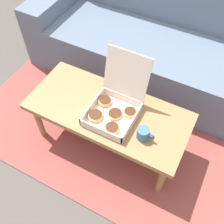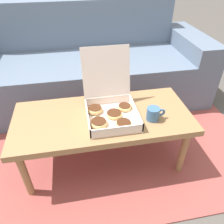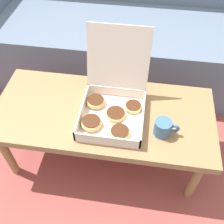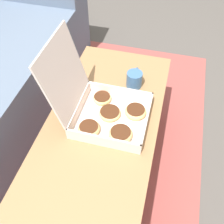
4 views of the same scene
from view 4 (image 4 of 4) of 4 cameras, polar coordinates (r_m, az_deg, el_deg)
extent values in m
plane|color=#514C47|center=(1.52, -4.72, -12.00)|extent=(12.00, 12.00, 0.00)
cube|color=#994742|center=(1.60, -15.14, -9.16)|extent=(2.33, 1.81, 0.01)
cube|color=slate|center=(2.22, -17.16, 19.75)|extent=(0.24, 0.84, 0.60)
cube|color=#997047|center=(1.17, -2.45, -3.72)|extent=(1.11, 0.50, 0.04)
cylinder|color=#997047|center=(1.63, 9.08, 4.11)|extent=(0.04, 0.04, 0.37)
cylinder|color=#997047|center=(1.68, -3.68, 6.45)|extent=(0.04, 0.04, 0.37)
cube|color=silver|center=(1.18, 0.00, -1.46)|extent=(0.30, 0.32, 0.01)
cube|color=silver|center=(1.14, 7.54, -1.97)|extent=(0.30, 0.01, 0.05)
cube|color=silver|center=(1.19, -7.22, 0.97)|extent=(0.30, 0.01, 0.05)
cube|color=silver|center=(1.07, -2.00, -6.29)|extent=(0.01, 0.32, 0.05)
cube|color=silver|center=(1.25, 1.70, 4.49)|extent=(0.01, 0.32, 0.05)
cube|color=silver|center=(1.08, -10.32, 7.80)|extent=(0.30, 0.09, 0.31)
torus|color=#E5BC75|center=(1.18, -0.48, -0.24)|extent=(0.10, 0.10, 0.03)
cylinder|color=#472614|center=(1.17, -0.48, 0.01)|extent=(0.09, 0.09, 0.01)
torus|color=#E5BC75|center=(1.18, 5.13, 0.09)|extent=(0.10, 0.10, 0.03)
cylinder|color=#472614|center=(1.18, 5.16, 0.41)|extent=(0.08, 0.08, 0.02)
torus|color=#E5BC75|center=(1.10, 1.86, -4.85)|extent=(0.10, 0.10, 0.04)
cylinder|color=#472614|center=(1.09, 1.88, -4.53)|extent=(0.08, 0.08, 0.02)
torus|color=#E5BC75|center=(1.24, -2.17, 3.03)|extent=(0.09, 0.09, 0.03)
cylinder|color=#472614|center=(1.23, -2.18, 3.29)|extent=(0.08, 0.08, 0.01)
torus|color=#E5BC75|center=(1.12, -5.04, -3.62)|extent=(0.10, 0.10, 0.03)
cylinder|color=#472614|center=(1.11, -5.08, -3.31)|extent=(0.08, 0.08, 0.02)
cylinder|color=#3D6693|center=(1.31, 4.87, 7.05)|extent=(0.08, 0.08, 0.08)
torus|color=#3D6693|center=(1.34, 5.33, 8.61)|extent=(0.05, 0.01, 0.05)
camera|label=1|loc=(1.47, 74.32, 45.53)|focal=42.00mm
camera|label=2|loc=(0.99, 74.63, 10.05)|focal=35.00mm
camera|label=3|loc=(1.04, 65.01, 31.75)|focal=42.00mm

